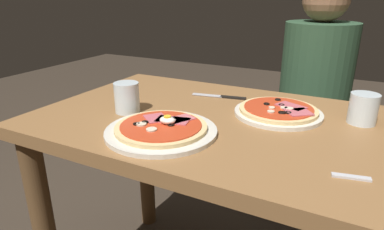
{
  "coord_description": "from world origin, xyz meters",
  "views": [
    {
      "loc": [
        0.33,
        -0.87,
        1.11
      ],
      "look_at": [
        -0.07,
        -0.09,
        0.78
      ],
      "focal_mm": 31.08,
      "sensor_mm": 36.0,
      "label": 1
    }
  ],
  "objects_px": {
    "fork": "(367,179)",
    "water_glass_near": "(127,99)",
    "pizza_foreground": "(161,129)",
    "pizza_across_left": "(278,111)",
    "water_glass_far": "(363,111)",
    "knife": "(223,97)",
    "diner_person": "(311,112)",
    "dining_table": "(225,159)"
  },
  "relations": [
    {
      "from": "dining_table",
      "to": "knife",
      "type": "xyz_separation_m",
      "value": [
        -0.09,
        0.19,
        0.14
      ]
    },
    {
      "from": "fork",
      "to": "diner_person",
      "type": "bearing_deg",
      "value": 103.46
    },
    {
      "from": "fork",
      "to": "pizza_across_left",
      "type": "bearing_deg",
      "value": 130.09
    },
    {
      "from": "pizza_foreground",
      "to": "diner_person",
      "type": "relative_size",
      "value": 0.25
    },
    {
      "from": "pizza_foreground",
      "to": "knife",
      "type": "relative_size",
      "value": 1.53
    },
    {
      "from": "fork",
      "to": "water_glass_near",
      "type": "bearing_deg",
      "value": 170.89
    },
    {
      "from": "pizza_across_left",
      "to": "diner_person",
      "type": "height_order",
      "value": "diner_person"
    },
    {
      "from": "fork",
      "to": "knife",
      "type": "xyz_separation_m",
      "value": [
        -0.47,
        0.38,
        0.0
      ]
    },
    {
      "from": "diner_person",
      "to": "water_glass_near",
      "type": "bearing_deg",
      "value": 61.28
    },
    {
      "from": "dining_table",
      "to": "pizza_across_left",
      "type": "bearing_deg",
      "value": 38.31
    },
    {
      "from": "water_glass_near",
      "to": "fork",
      "type": "bearing_deg",
      "value": -9.11
    },
    {
      "from": "dining_table",
      "to": "pizza_foreground",
      "type": "xyz_separation_m",
      "value": [
        -0.11,
        -0.18,
        0.15
      ]
    },
    {
      "from": "pizza_across_left",
      "to": "knife",
      "type": "bearing_deg",
      "value": 157.78
    },
    {
      "from": "fork",
      "to": "diner_person",
      "type": "distance_m",
      "value": 0.98
    },
    {
      "from": "dining_table",
      "to": "diner_person",
      "type": "relative_size",
      "value": 0.97
    },
    {
      "from": "dining_table",
      "to": "diner_person",
      "type": "distance_m",
      "value": 0.76
    },
    {
      "from": "diner_person",
      "to": "water_glass_far",
      "type": "bearing_deg",
      "value": 108.78
    },
    {
      "from": "pizza_foreground",
      "to": "pizza_across_left",
      "type": "height_order",
      "value": "pizza_foreground"
    },
    {
      "from": "pizza_foreground",
      "to": "pizza_across_left",
      "type": "relative_size",
      "value": 1.13
    },
    {
      "from": "diner_person",
      "to": "pizza_across_left",
      "type": "bearing_deg",
      "value": 87.83
    },
    {
      "from": "knife",
      "to": "pizza_foreground",
      "type": "bearing_deg",
      "value": -93.61
    },
    {
      "from": "knife",
      "to": "diner_person",
      "type": "distance_m",
      "value": 0.63
    },
    {
      "from": "pizza_foreground",
      "to": "pizza_across_left",
      "type": "xyz_separation_m",
      "value": [
        0.24,
        0.28,
        0.0
      ]
    },
    {
      "from": "fork",
      "to": "knife",
      "type": "bearing_deg",
      "value": 140.6
    },
    {
      "from": "pizza_foreground",
      "to": "diner_person",
      "type": "distance_m",
      "value": 0.98
    },
    {
      "from": "water_glass_near",
      "to": "knife",
      "type": "distance_m",
      "value": 0.35
    },
    {
      "from": "pizza_foreground",
      "to": "water_glass_near",
      "type": "relative_size",
      "value": 3.19
    },
    {
      "from": "diner_person",
      "to": "fork",
      "type": "bearing_deg",
      "value": 103.46
    },
    {
      "from": "water_glass_near",
      "to": "fork",
      "type": "height_order",
      "value": "water_glass_near"
    },
    {
      "from": "pizza_across_left",
      "to": "fork",
      "type": "distance_m",
      "value": 0.38
    },
    {
      "from": "pizza_foreground",
      "to": "pizza_across_left",
      "type": "bearing_deg",
      "value": 49.2
    },
    {
      "from": "pizza_across_left",
      "to": "fork",
      "type": "xyz_separation_m",
      "value": [
        0.25,
        -0.29,
        -0.01
      ]
    },
    {
      "from": "pizza_foreground",
      "to": "diner_person",
      "type": "height_order",
      "value": "diner_person"
    },
    {
      "from": "pizza_across_left",
      "to": "water_glass_near",
      "type": "xyz_separation_m",
      "value": [
        -0.43,
        -0.19,
        0.03
      ]
    },
    {
      "from": "dining_table",
      "to": "pizza_foreground",
      "type": "relative_size",
      "value": 3.85
    },
    {
      "from": "water_glass_far",
      "to": "water_glass_near",
      "type": "bearing_deg",
      "value": -160.74
    },
    {
      "from": "knife",
      "to": "water_glass_far",
      "type": "bearing_deg",
      "value": -5.98
    },
    {
      "from": "water_glass_far",
      "to": "fork",
      "type": "bearing_deg",
      "value": -86.49
    },
    {
      "from": "water_glass_far",
      "to": "dining_table",
      "type": "bearing_deg",
      "value": -157.85
    },
    {
      "from": "water_glass_near",
      "to": "diner_person",
      "type": "height_order",
      "value": "diner_person"
    },
    {
      "from": "dining_table",
      "to": "knife",
      "type": "bearing_deg",
      "value": 115.31
    },
    {
      "from": "dining_table",
      "to": "knife",
      "type": "distance_m",
      "value": 0.25
    }
  ]
}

